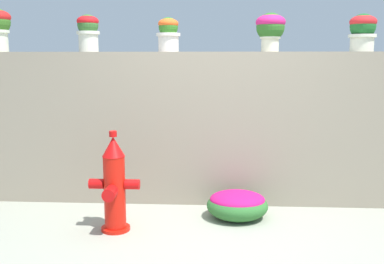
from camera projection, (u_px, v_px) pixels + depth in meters
The scene contains 8 objects.
ground_plane at pixel (219, 250), 3.53m from camera, with size 24.00×24.00×0.00m, color #979989.
stone_wall at pixel (219, 128), 4.64m from camera, with size 5.40×0.34×1.59m, color gray.
potted_plant_1 at pixel (88, 30), 4.58m from camera, with size 0.24×0.24×0.39m.
potted_plant_2 at pixel (168, 33), 4.52m from camera, with size 0.25×0.25×0.35m.
potted_plant_3 at pixel (270, 28), 4.46m from camera, with size 0.30×0.30×0.39m.
potted_plant_4 at pixel (363, 30), 4.42m from camera, with size 0.27×0.27×0.38m.
fire_hydrant at pixel (114, 186), 3.87m from camera, with size 0.45×0.37×0.90m.
flower_bush_left at pixel (237, 204), 4.22m from camera, with size 0.59×0.53×0.27m.
Camera 1 is at (-0.03, -3.34, 1.52)m, focal length 41.00 mm.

